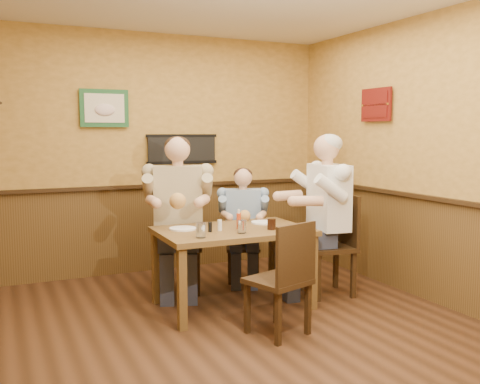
{
  "coord_description": "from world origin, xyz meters",
  "views": [
    {
      "loc": [
        -1.36,
        -3.67,
        1.65
      ],
      "look_at": [
        0.71,
        0.8,
        1.1
      ],
      "focal_mm": 40.0,
      "sensor_mm": 36.0,
      "label": 1
    }
  ],
  "objects_px": {
    "chair_back_left": "(179,243)",
    "chair_right_end": "(328,245)",
    "water_glass_left": "(201,230)",
    "hot_sauce_bottle": "(239,220)",
    "pepper_shaker": "(210,227)",
    "diner_blue_polo": "(243,231)",
    "chair_back_right": "(243,246)",
    "cola_tumbler": "(272,224)",
    "diner_tan_shirt": "(178,223)",
    "salt_shaker": "(220,225)",
    "diner_white_elder": "(328,223)",
    "chair_near_side": "(278,278)",
    "water_glass_mid": "(242,227)",
    "dining_table": "(233,238)"
  },
  "relations": [
    {
      "from": "chair_back_right",
      "to": "diner_tan_shirt",
      "type": "distance_m",
      "value": 0.84
    },
    {
      "from": "diner_blue_polo",
      "to": "salt_shaker",
      "type": "height_order",
      "value": "diner_blue_polo"
    },
    {
      "from": "chair_back_left",
      "to": "diner_tan_shirt",
      "type": "height_order",
      "value": "diner_tan_shirt"
    },
    {
      "from": "diner_white_elder",
      "to": "salt_shaker",
      "type": "distance_m",
      "value": 1.19
    },
    {
      "from": "dining_table",
      "to": "diner_blue_polo",
      "type": "xyz_separation_m",
      "value": [
        0.46,
        0.76,
        -0.09
      ]
    },
    {
      "from": "dining_table",
      "to": "chair_back_left",
      "type": "bearing_deg",
      "value": 114.84
    },
    {
      "from": "pepper_shaker",
      "to": "salt_shaker",
      "type": "bearing_deg",
      "value": 10.13
    },
    {
      "from": "chair_near_side",
      "to": "chair_back_right",
      "type": "bearing_deg",
      "value": -122.37
    },
    {
      "from": "dining_table",
      "to": "hot_sauce_bottle",
      "type": "xyz_separation_m",
      "value": [
        0.04,
        -0.05,
        0.18
      ]
    },
    {
      "from": "chair_back_right",
      "to": "diner_white_elder",
      "type": "xyz_separation_m",
      "value": [
        0.57,
        -0.81,
        0.34
      ]
    },
    {
      "from": "diner_blue_polo",
      "to": "hot_sauce_bottle",
      "type": "xyz_separation_m",
      "value": [
        -0.42,
        -0.8,
        0.27
      ]
    },
    {
      "from": "chair_back_right",
      "to": "cola_tumbler",
      "type": "bearing_deg",
      "value": -76.44
    },
    {
      "from": "diner_tan_shirt",
      "to": "diner_white_elder",
      "type": "relative_size",
      "value": 0.99
    },
    {
      "from": "diner_blue_polo",
      "to": "diner_tan_shirt",
      "type": "bearing_deg",
      "value": -151.68
    },
    {
      "from": "chair_right_end",
      "to": "salt_shaker",
      "type": "relative_size",
      "value": 10.22
    },
    {
      "from": "chair_back_left",
      "to": "chair_back_right",
      "type": "relative_size",
      "value": 1.27
    },
    {
      "from": "dining_table",
      "to": "chair_right_end",
      "type": "bearing_deg",
      "value": -3.05
    },
    {
      "from": "water_glass_left",
      "to": "cola_tumbler",
      "type": "xyz_separation_m",
      "value": [
        0.73,
        0.09,
        -0.01
      ]
    },
    {
      "from": "chair_back_left",
      "to": "hot_sauce_bottle",
      "type": "distance_m",
      "value": 0.87
    },
    {
      "from": "chair_back_left",
      "to": "chair_right_end",
      "type": "bearing_deg",
      "value": -9.85
    },
    {
      "from": "cola_tumbler",
      "to": "salt_shaker",
      "type": "height_order",
      "value": "cola_tumbler"
    },
    {
      "from": "chair_back_right",
      "to": "cola_tumbler",
      "type": "height_order",
      "value": "cola_tumbler"
    },
    {
      "from": "water_glass_left",
      "to": "hot_sauce_bottle",
      "type": "xyz_separation_m",
      "value": [
        0.47,
        0.23,
        0.02
      ]
    },
    {
      "from": "chair_near_side",
      "to": "hot_sauce_bottle",
      "type": "relative_size",
      "value": 5.58
    },
    {
      "from": "chair_near_side",
      "to": "salt_shaker",
      "type": "bearing_deg",
      "value": -92.61
    },
    {
      "from": "water_glass_left",
      "to": "hot_sauce_bottle",
      "type": "bearing_deg",
      "value": 26.51
    },
    {
      "from": "chair_back_right",
      "to": "diner_blue_polo",
      "type": "xyz_separation_m",
      "value": [
        0.0,
        0.0,
        0.17
      ]
    },
    {
      "from": "chair_right_end",
      "to": "salt_shaker",
      "type": "height_order",
      "value": "chair_right_end"
    },
    {
      "from": "water_glass_left",
      "to": "pepper_shaker",
      "type": "relative_size",
      "value": 1.43
    },
    {
      "from": "chair_back_right",
      "to": "diner_blue_polo",
      "type": "relative_size",
      "value": 0.7
    },
    {
      "from": "chair_back_left",
      "to": "water_glass_left",
      "type": "distance_m",
      "value": 1.01
    },
    {
      "from": "salt_shaker",
      "to": "pepper_shaker",
      "type": "relative_size",
      "value": 1.11
    },
    {
      "from": "cola_tumbler",
      "to": "chair_back_right",
      "type": "bearing_deg",
      "value": 81.01
    },
    {
      "from": "pepper_shaker",
      "to": "hot_sauce_bottle",
      "type": "bearing_deg",
      "value": 3.56
    },
    {
      "from": "chair_right_end",
      "to": "hot_sauce_bottle",
      "type": "height_order",
      "value": "chair_right_end"
    },
    {
      "from": "diner_white_elder",
      "to": "water_glass_mid",
      "type": "height_order",
      "value": "diner_white_elder"
    },
    {
      "from": "chair_back_left",
      "to": "dining_table",
      "type": "bearing_deg",
      "value": -46.45
    },
    {
      "from": "pepper_shaker",
      "to": "diner_blue_polo",
      "type": "bearing_deg",
      "value": 48.92
    },
    {
      "from": "chair_back_right",
      "to": "salt_shaker",
      "type": "xyz_separation_m",
      "value": [
        -0.61,
        -0.8,
        0.4
      ]
    },
    {
      "from": "hot_sauce_bottle",
      "to": "pepper_shaker",
      "type": "height_order",
      "value": "hot_sauce_bottle"
    },
    {
      "from": "dining_table",
      "to": "chair_right_end",
      "type": "height_order",
      "value": "chair_right_end"
    },
    {
      "from": "water_glass_left",
      "to": "water_glass_mid",
      "type": "relative_size",
      "value": 1.09
    },
    {
      "from": "chair_near_side",
      "to": "diner_blue_polo",
      "type": "relative_size",
      "value": 0.83
    },
    {
      "from": "chair_back_right",
      "to": "salt_shaker",
      "type": "distance_m",
      "value": 1.09
    },
    {
      "from": "chair_right_end",
      "to": "hot_sauce_bottle",
      "type": "distance_m",
      "value": 1.04
    },
    {
      "from": "water_glass_left",
      "to": "hot_sauce_bottle",
      "type": "distance_m",
      "value": 0.52
    },
    {
      "from": "diner_blue_polo",
      "to": "diner_white_elder",
      "type": "height_order",
      "value": "diner_white_elder"
    },
    {
      "from": "dining_table",
      "to": "salt_shaker",
      "type": "xyz_separation_m",
      "value": [
        -0.15,
        -0.05,
        0.14
      ]
    },
    {
      "from": "diner_blue_polo",
      "to": "chair_right_end",
      "type": "bearing_deg",
      "value": -32.13
    },
    {
      "from": "salt_shaker",
      "to": "diner_tan_shirt",
      "type": "bearing_deg",
      "value": 102.52
    }
  ]
}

